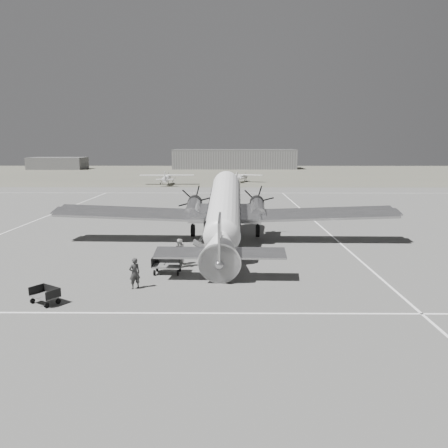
{
  "coord_description": "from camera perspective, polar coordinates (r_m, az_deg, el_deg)",
  "views": [
    {
      "loc": [
        2.66,
        -33.89,
        7.96
      ],
      "look_at": [
        2.41,
        -1.94,
        2.2
      ],
      "focal_mm": 35.0,
      "sensor_mm": 36.0,
      "label": 1
    }
  ],
  "objects": [
    {
      "name": "baggage_cart_far",
      "position": [
        24.29,
        -22.34,
        -8.64
      ],
      "size": [
        1.85,
        1.72,
        0.85
      ],
      "primitive_type": null,
      "rotation": [
        0.0,
        0.0,
        -0.57
      ],
      "color": "#565656",
      "rests_on": "ground"
    },
    {
      "name": "taxi_line_left",
      "position": [
        49.16,
        -24.4,
        -0.01
      ],
      "size": [
        0.15,
        60.0,
        0.01
      ],
      "primitive_type": "cube",
      "color": "white",
      "rests_on": "ground"
    },
    {
      "name": "ground_crew",
      "position": [
        25.17,
        -11.6,
        -6.32
      ],
      "size": [
        0.77,
        0.72,
        1.78
      ],
      "primitive_type": "imported",
      "rotation": [
        0.0,
        0.0,
        3.74
      ],
      "color": "#2D2D2D",
      "rests_on": "ground"
    },
    {
      "name": "light_plane_right",
      "position": [
        96.92,
        2.33,
        6.07
      ],
      "size": [
        11.1,
        10.02,
        1.91
      ],
      "primitive_type": null,
      "rotation": [
        0.0,
        0.0,
        -0.33
      ],
      "color": "white",
      "rests_on": "ground"
    },
    {
      "name": "light_plane_left",
      "position": [
        90.72,
        -7.47,
        5.84
      ],
      "size": [
        11.62,
        9.6,
        2.33
      ],
      "primitive_type": null,
      "rotation": [
        0.0,
        0.0,
        0.04
      ],
      "color": "white",
      "rests_on": "ground"
    },
    {
      "name": "hangar_main",
      "position": [
        153.98,
        1.34,
        8.49
      ],
      "size": [
        42.0,
        14.0,
        6.6
      ],
      "color": "slate",
      "rests_on": "ground"
    },
    {
      "name": "ground",
      "position": [
        34.91,
        -3.93,
        -2.98
      ],
      "size": [
        260.0,
        260.0,
        0.0
      ],
      "primitive_type": "plane",
      "color": "#626260",
      "rests_on": "ground"
    },
    {
      "name": "taxi_line_right",
      "position": [
        36.04,
        15.48,
        -2.91
      ],
      "size": [
        0.15,
        80.0,
        0.01
      ],
      "primitive_type": "cube",
      "color": "white",
      "rests_on": "ground"
    },
    {
      "name": "ramp_agent",
      "position": [
        29.0,
        -5.73,
        -3.79
      ],
      "size": [
        0.76,
        0.96,
        1.93
      ],
      "primitive_type": "imported",
      "rotation": [
        0.0,
        0.0,
        1.54
      ],
      "color": "beige",
      "rests_on": "ground"
    },
    {
      "name": "grass_infield",
      "position": [
        129.16,
        -0.73,
        6.69
      ],
      "size": [
        260.0,
        90.0,
        0.01
      ],
      "primitive_type": "cube",
      "color": "#5E5D4F",
      "rests_on": "ground"
    },
    {
      "name": "taxi_line_near",
      "position": [
        21.59,
        -6.8,
        -11.48
      ],
      "size": [
        60.0,
        0.15,
        0.01
      ],
      "primitive_type": "cube",
      "color": "white",
      "rests_on": "ground"
    },
    {
      "name": "baggage_cart_near",
      "position": [
        27.79,
        -7.42,
        -5.34
      ],
      "size": [
        1.98,
        1.44,
        1.09
      ],
      "primitive_type": null,
      "rotation": [
        0.0,
        0.0,
        -0.04
      ],
      "color": "#565656",
      "rests_on": "ground"
    },
    {
      "name": "dc3_airliner",
      "position": [
        34.35,
        0.03,
        1.49
      ],
      "size": [
        29.27,
        20.63,
        5.5
      ],
      "primitive_type": null,
      "rotation": [
        0.0,
        0.0,
        -0.02
      ],
      "color": "#B7B7BA",
      "rests_on": "ground"
    },
    {
      "name": "taxi_line_horizon",
      "position": [
        74.36,
        -1.6,
        4.08
      ],
      "size": [
        90.0,
        0.15,
        0.01
      ],
      "primitive_type": "cube",
      "color": "white",
      "rests_on": "ground"
    },
    {
      "name": "shed_secondary",
      "position": [
        159.78,
        -20.88,
        7.42
      ],
      "size": [
        18.0,
        10.0,
        4.0
      ],
      "primitive_type": "cube",
      "color": "#565656",
      "rests_on": "ground"
    },
    {
      "name": "passenger",
      "position": [
        29.73,
        -5.65,
        -3.83
      ],
      "size": [
        0.69,
        0.86,
        1.53
      ],
      "primitive_type": "imported",
      "rotation": [
        0.0,
        0.0,
        1.26
      ],
      "color": "silver",
      "rests_on": "ground"
    }
  ]
}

